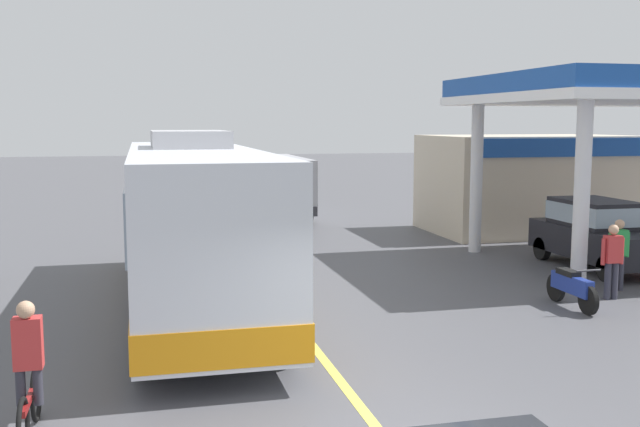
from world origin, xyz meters
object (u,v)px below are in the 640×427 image
Objects in this scene: minibus_opposing_lane at (277,181)px; pedestrian_near_pump at (618,251)px; car_at_pump at (597,230)px; pedestrian_by_shop at (612,258)px; cyclist_on_shoulder at (29,376)px; motorcycle_parked_forecourt at (571,287)px; coach_bus_main at (194,226)px.

minibus_opposing_lane is 3.69× the size of pedestrian_near_pump.
car_at_pump reaches higher than pedestrian_by_shop.
car_at_pump is at bearing 30.49° from cyclist_on_shoulder.
car_at_pump is at bearing 60.92° from pedestrian_by_shop.
cyclist_on_shoulder is 12.25m from pedestrian_by_shop.
minibus_opposing_lane is 16.48m from pedestrian_by_shop.
cyclist_on_shoulder is at bearing -157.82° from motorcycle_parked_forecourt.
minibus_opposing_lane is at bearing 71.45° from cyclist_on_shoulder.
motorcycle_parked_forecourt is (3.27, -16.26, -1.03)m from minibus_opposing_lane.
coach_bus_main is 6.65× the size of pedestrian_by_shop.
coach_bus_main reaches higher than pedestrian_near_pump.
pedestrian_by_shop reaches higher than motorcycle_parked_forecourt.
pedestrian_near_pump is at bearing 30.84° from motorcycle_parked_forecourt.
coach_bus_main is 2.63× the size of car_at_pump.
coach_bus_main is 10.84m from car_at_pump.
minibus_opposing_lane reaches higher than motorcycle_parked_forecourt.
pedestrian_by_shop is (-0.66, -0.71, 0.00)m from pedestrian_near_pump.
pedestrian_by_shop is (4.52, -15.83, -0.54)m from minibus_opposing_lane.
cyclist_on_shoulder is (-2.45, -5.99, -0.94)m from coach_bus_main.
car_at_pump is at bearing 9.26° from coach_bus_main.
car_at_pump is at bearing -63.56° from minibus_opposing_lane.
pedestrian_by_shop is (11.37, 4.56, 0.15)m from cyclist_on_shoulder.
coach_bus_main is at bearing 166.31° from motorcycle_parked_forecourt.
motorcycle_parked_forecourt is at bearing 22.18° from cyclist_on_shoulder.
pedestrian_near_pump is at bearing -71.07° from minibus_opposing_lane.
cyclist_on_shoulder is (-6.84, -20.39, -0.69)m from minibus_opposing_lane.
motorcycle_parked_forecourt is (-3.02, -3.61, -0.57)m from car_at_pump.
motorcycle_parked_forecourt is 1.41m from pedestrian_by_shop.
minibus_opposing_lane is at bearing 116.44° from car_at_pump.
minibus_opposing_lane reaches higher than pedestrian_by_shop.
pedestrian_near_pump is at bearing 23.65° from cyclist_on_shoulder.
cyclist_on_shoulder reaches higher than pedestrian_near_pump.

